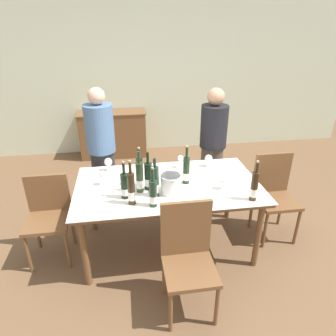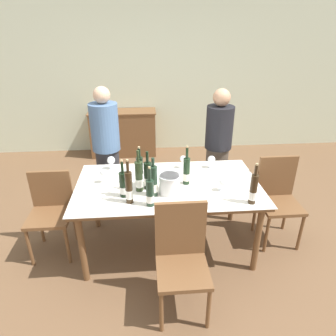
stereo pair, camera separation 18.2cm
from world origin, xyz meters
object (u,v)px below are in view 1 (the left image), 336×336
wine_bottle_3 (125,186)px  person_host (102,155)px  wine_bottle_6 (148,177)px  chair_left_end (48,212)px  wine_bottle_7 (155,182)px  chair_near_front (188,252)px  wine_bottle_2 (140,178)px  wine_bottle_1 (153,194)px  chair_right_end (274,190)px  person_guest_left (212,150)px  wine_glass_3 (108,162)px  wine_bottle_8 (131,189)px  ice_bucket (171,183)px  wine_glass_2 (209,159)px  wine_glass_1 (103,175)px  dining_table (168,190)px  wine_bottle_4 (186,171)px  wine_bottle_5 (254,187)px  wine_glass_0 (223,180)px  wine_glass_4 (180,159)px  sideboard_cabinet (113,134)px  wine_bottle_0 (140,173)px

wine_bottle_3 → person_host: size_ratio=0.23×
wine_bottle_6 → chair_left_end: wine_bottle_6 is taller
person_host → wine_bottle_6: bearing=-60.4°
wine_bottle_7 → chair_near_front: wine_bottle_7 is taller
wine_bottle_2 → wine_bottle_1: bearing=-70.3°
chair_right_end → person_guest_left: (-0.52, 0.71, 0.23)m
wine_glass_3 → person_guest_left: (1.28, 0.39, -0.10)m
wine_bottle_7 → wine_bottle_8: size_ratio=0.90×
ice_bucket → wine_glass_2: (0.51, 0.51, -0.00)m
wine_glass_1 → chair_right_end: (1.85, 0.00, -0.34)m
dining_table → person_guest_left: (0.69, 0.79, 0.07)m
wine_bottle_4 → wine_bottle_7: size_ratio=1.06×
wine_bottle_1 → chair_near_front: wine_bottle_1 is taller
wine_bottle_2 → wine_bottle_8: bearing=-112.6°
ice_bucket → wine_bottle_2: (-0.28, 0.07, 0.04)m
wine_bottle_5 → chair_left_end: wine_bottle_5 is taller
chair_left_end → person_guest_left: size_ratio=0.56×
wine_bottle_2 → wine_bottle_5: 1.05m
chair_right_end → chair_near_front: bearing=-144.4°
wine_bottle_2 → person_host: 0.97m
wine_glass_2 → wine_glass_3: size_ratio=0.96×
wine_bottle_1 → wine_glass_2: (0.70, 0.71, -0.03)m
wine_glass_0 → wine_glass_2: bearing=90.3°
wine_glass_1 → wine_glass_4: size_ratio=1.04×
wine_glass_4 → person_guest_left: bearing=41.0°
sideboard_cabinet → wine_glass_1: (-0.03, -2.58, 0.47)m
wine_bottle_3 → wine_glass_0: size_ratio=2.74×
wine_glass_2 → wine_bottle_0: bearing=-157.4°
wine_bottle_5 → person_guest_left: (-0.03, 1.20, -0.13)m
wine_bottle_5 → wine_bottle_7: bearing=166.7°
ice_bucket → wine_glass_3: bearing=136.1°
sideboard_cabinet → wine_glass_1: bearing=-90.7°
wine_bottle_4 → chair_left_end: (-1.39, 0.08, -0.40)m
person_host → wine_bottle_1: bearing=-66.9°
chair_left_end → wine_glass_0: bearing=-8.2°
ice_bucket → wine_bottle_8: 0.40m
wine_bottle_1 → wine_bottle_5: bearing=-2.3°
wine_glass_3 → wine_bottle_6: bearing=-49.7°
chair_left_end → wine_bottle_1: bearing=-23.7°
wine_bottle_7 → wine_bottle_0: bearing=119.9°
wine_bottle_4 → chair_left_end: bearing=176.8°
wine_bottle_2 → wine_glass_4: bearing=44.0°
wine_glass_3 → sideboard_cabinet: bearing=90.3°
sideboard_cabinet → wine_bottle_1: wine_bottle_1 is taller
chair_left_end → wine_glass_2: bearing=8.6°
wine_glass_3 → chair_left_end: bearing=-152.7°
wine_bottle_0 → wine_glass_1: bearing=169.4°
chair_near_front → ice_bucket: bearing=95.1°
wine_bottle_7 → sideboard_cabinet: bearing=99.0°
wine_bottle_2 → wine_glass_0: wine_bottle_2 is taller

